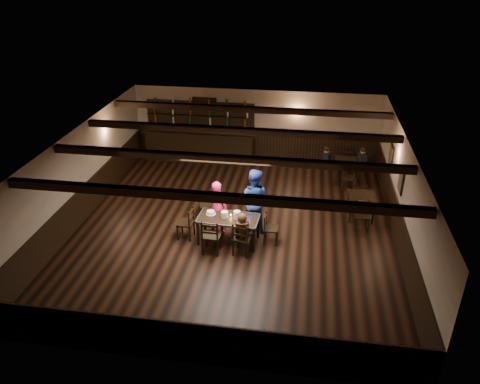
# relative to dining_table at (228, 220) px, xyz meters

# --- Properties ---
(ground) EXTENTS (10.00, 10.00, 0.00)m
(ground) POSITION_rel_dining_table_xyz_m (0.04, 0.69, -0.68)
(ground) COLOR black
(ground) RESTS_ON ground
(room_shell) EXTENTS (9.02, 10.02, 2.71)m
(room_shell) POSITION_rel_dining_table_xyz_m (0.05, 0.72, 1.07)
(room_shell) COLOR beige
(room_shell) RESTS_ON ground
(dining_table) EXTENTS (1.68, 0.92, 0.75)m
(dining_table) POSITION_rel_dining_table_xyz_m (0.00, 0.00, 0.00)
(dining_table) COLOR black
(dining_table) RESTS_ON ground
(chair_near_left) EXTENTS (0.48, 0.46, 1.00)m
(chair_near_left) POSITION_rel_dining_table_xyz_m (-0.35, -0.63, -0.09)
(chair_near_left) COLOR black
(chair_near_left) RESTS_ON ground
(chair_near_right) EXTENTS (0.53, 0.51, 0.96)m
(chair_near_right) POSITION_rel_dining_table_xyz_m (0.44, -0.59, -0.11)
(chair_near_right) COLOR black
(chair_near_right) RESTS_ON ground
(chair_end_left) EXTENTS (0.45, 0.46, 0.93)m
(chair_end_left) POSITION_rel_dining_table_xyz_m (-1.12, 0.02, -0.13)
(chair_end_left) COLOR black
(chair_end_left) RESTS_ON ground
(chair_end_right) EXTENTS (0.39, 0.41, 0.85)m
(chair_end_right) POSITION_rel_dining_table_xyz_m (1.07, 0.15, -0.18)
(chair_end_right) COLOR black
(chair_end_right) RESTS_ON ground
(chair_far_pushed) EXTENTS (0.47, 0.46, 0.77)m
(chair_far_pushed) POSITION_rel_dining_table_xyz_m (-0.94, 1.30, -0.22)
(chair_far_pushed) COLOR black
(chair_far_pushed) RESTS_ON ground
(woman_pink) EXTENTS (0.62, 0.46, 1.58)m
(woman_pink) POSITION_rel_dining_table_xyz_m (-0.39, 0.44, 0.11)
(woman_pink) COLOR #F12372
(woman_pink) RESTS_ON ground
(man_blue) EXTENTS (1.01, 0.85, 1.85)m
(man_blue) POSITION_rel_dining_table_xyz_m (0.58, 0.77, 0.25)
(man_blue) COLOR navy
(man_blue) RESTS_ON ground
(seated_person) EXTENTS (0.32, 0.48, 0.78)m
(seated_person) POSITION_rel_dining_table_xyz_m (0.45, -0.53, 0.14)
(seated_person) COLOR black
(seated_person) RESTS_ON ground
(cake) EXTENTS (0.27, 0.27, 0.09)m
(cake) POSITION_rel_dining_table_xyz_m (-0.50, 0.12, 0.11)
(cake) COLOR white
(cake) RESTS_ON dining_table
(plate_stack_a) EXTENTS (0.18, 0.18, 0.17)m
(plate_stack_a) POSITION_rel_dining_table_xyz_m (-0.10, 0.00, 0.16)
(plate_stack_a) COLOR white
(plate_stack_a) RESTS_ON dining_table
(plate_stack_b) EXTENTS (0.18, 0.18, 0.21)m
(plate_stack_b) POSITION_rel_dining_table_xyz_m (0.24, -0.00, 0.18)
(plate_stack_b) COLOR white
(plate_stack_b) RESTS_ON dining_table
(tea_light) EXTENTS (0.06, 0.06, 0.06)m
(tea_light) POSITION_rel_dining_table_xyz_m (0.05, 0.08, 0.10)
(tea_light) COLOR #A5A8AD
(tea_light) RESTS_ON dining_table
(salt_shaker) EXTENTS (0.03, 0.03, 0.08)m
(salt_shaker) POSITION_rel_dining_table_xyz_m (0.38, -0.06, 0.12)
(salt_shaker) COLOR silver
(salt_shaker) RESTS_ON dining_table
(pepper_shaker) EXTENTS (0.04, 0.04, 0.09)m
(pepper_shaker) POSITION_rel_dining_table_xyz_m (0.41, -0.15, 0.12)
(pepper_shaker) COLOR #A5A8AD
(pepper_shaker) RESTS_ON dining_table
(drink_glass) EXTENTS (0.06, 0.06, 0.09)m
(drink_glass) POSITION_rel_dining_table_xyz_m (0.26, 0.09, 0.12)
(drink_glass) COLOR silver
(drink_glass) RESTS_ON dining_table
(menu_red) EXTENTS (0.30, 0.23, 0.00)m
(menu_red) POSITION_rel_dining_table_xyz_m (0.47, -0.15, 0.08)
(menu_red) COLOR maroon
(menu_red) RESTS_ON dining_table
(menu_blue) EXTENTS (0.29, 0.23, 0.00)m
(menu_blue) POSITION_rel_dining_table_xyz_m (0.51, 0.08, 0.08)
(menu_blue) COLOR #0F114F
(menu_blue) RESTS_ON dining_table
(bar_counter) EXTENTS (4.22, 0.70, 2.20)m
(bar_counter) POSITION_rel_dining_table_xyz_m (-2.01, 5.40, 0.05)
(bar_counter) COLOR black
(bar_counter) RESTS_ON ground
(back_table_a) EXTENTS (0.82, 0.82, 0.75)m
(back_table_a) POSITION_rel_dining_table_xyz_m (3.64, 1.85, -0.03)
(back_table_a) COLOR black
(back_table_a) RESTS_ON ground
(back_table_b) EXTENTS (0.90, 0.90, 0.75)m
(back_table_b) POSITION_rel_dining_table_xyz_m (3.37, 4.35, -0.02)
(back_table_b) COLOR black
(back_table_b) RESTS_ON ground
(bg_patron_left) EXTENTS (0.29, 0.39, 0.71)m
(bg_patron_left) POSITION_rel_dining_table_xyz_m (2.64, 4.43, 0.15)
(bg_patron_left) COLOR black
(bg_patron_left) RESTS_ON ground
(bg_patron_right) EXTENTS (0.30, 0.41, 0.77)m
(bg_patron_right) POSITION_rel_dining_table_xyz_m (3.84, 4.44, 0.18)
(bg_patron_right) COLOR black
(bg_patron_right) RESTS_ON ground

